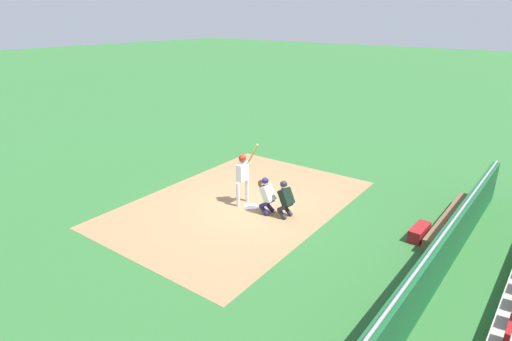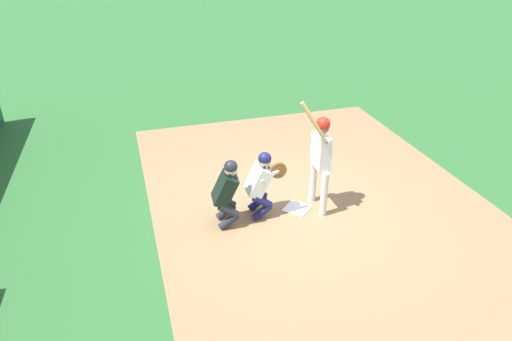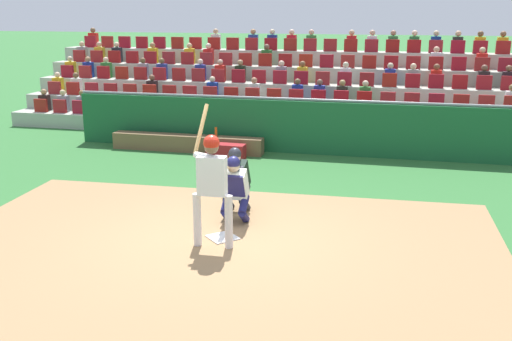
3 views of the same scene
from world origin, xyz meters
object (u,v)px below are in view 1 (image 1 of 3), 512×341
Objects in this scene: water_bottle_on_bench at (447,222)px; equipment_duffel_bag at (419,232)px; home_plate_marker at (251,206)px; dugout_bench at (449,221)px; batter_at_plate at (243,173)px; home_plate_umpire at (285,197)px; catcher_crouching at (267,193)px.

water_bottle_on_bench is 0.85m from equipment_duffel_bag.
dugout_bench is at bearing -64.88° from home_plate_marker.
home_plate_umpire is at bearing -87.36° from batter_at_plate.
catcher_crouching reaches higher than dugout_bench.
catcher_crouching is 5.43× the size of water_bottle_on_bench.
catcher_crouching is 4.88m from equipment_duffel_bag.
dugout_bench is (2.60, -4.47, -0.48)m from home_plate_umpire.
water_bottle_on_bench is at bearing -52.40° from equipment_duffel_bag.
catcher_crouching reaches higher than equipment_duffel_bag.
dugout_bench is at bearing -61.87° from catcher_crouching.
water_bottle_on_bench is at bearing -71.80° from home_plate_marker.
water_bottle_on_bench is at bearing -68.29° from home_plate_umpire.
batter_at_plate reaches higher than water_bottle_on_bench.
equipment_duffel_bag is at bearing 157.00° from dugout_bench.
home_plate_marker is 0.11× the size of dugout_bench.
home_plate_marker is at bearing 95.50° from home_plate_umpire.
equipment_duffel_bag is (1.37, -3.95, -0.51)m from home_plate_umpire.
water_bottle_on_bench is 0.24× the size of equipment_duffel_bag.
batter_at_plate reaches higher than dugout_bench.
catcher_crouching is 0.67m from home_plate_umpire.
batter_at_plate is 1.17m from catcher_crouching.
home_plate_umpire is 5.20m from dugout_bench.
batter_at_plate is 1.80m from home_plate_umpire.
batter_at_plate is 5.95m from equipment_duffel_bag.
equipment_duffel_bag is at bearing -75.71° from batter_at_plate.
batter_at_plate reaches higher than equipment_duffel_bag.
catcher_crouching is 1.00× the size of home_plate_umpire.
home_plate_marker is 0.99m from catcher_crouching.
home_plate_umpire is at bearing 110.63° from equipment_duffel_bag.
home_plate_umpire reaches higher than equipment_duffel_bag.
batter_at_plate is (0.05, 0.38, 1.14)m from home_plate_marker.
home_plate_marker is 6.44m from dugout_bench.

